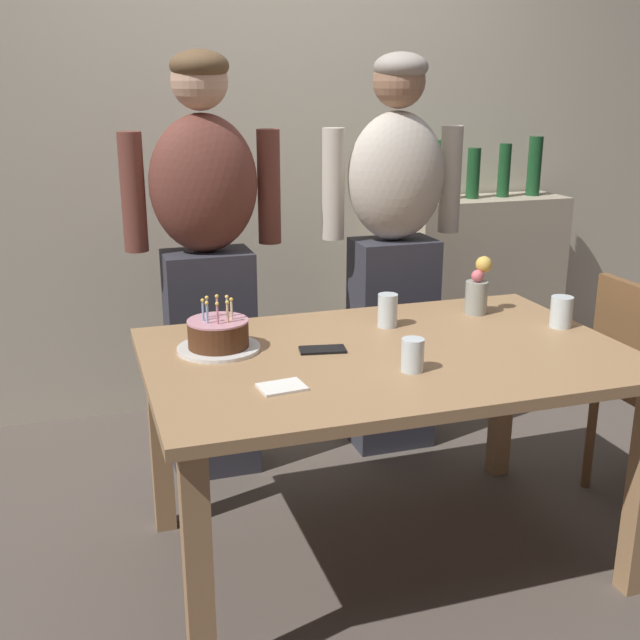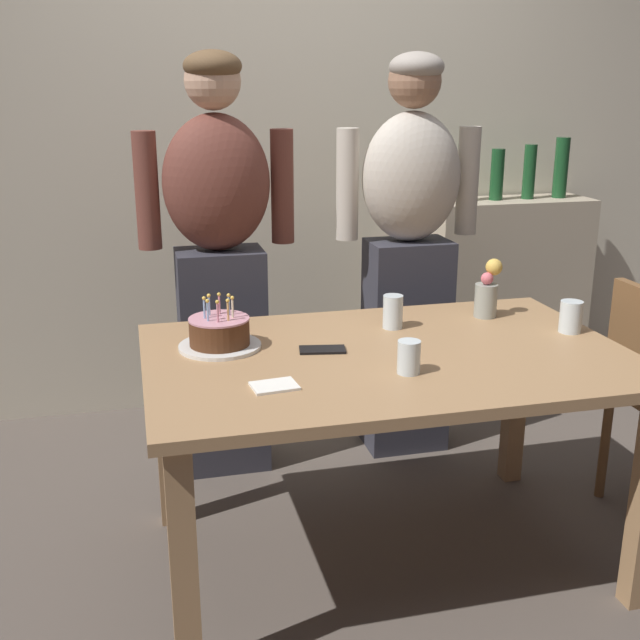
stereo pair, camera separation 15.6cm
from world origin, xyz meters
TOP-DOWN VIEW (x-y plane):
  - ground_plane at (0.00, 0.00)m, footprint 10.00×10.00m
  - back_wall at (0.00, 1.55)m, footprint 5.20×0.10m
  - dining_table at (0.00, 0.00)m, footprint 1.50×0.96m
  - birthday_cake at (-0.50, 0.17)m, footprint 0.26×0.26m
  - water_glass_near at (0.10, 0.24)m, footprint 0.07×0.07m
  - water_glass_far at (0.66, 0.05)m, footprint 0.07×0.07m
  - water_glass_side at (0.00, -0.19)m, footprint 0.07×0.07m
  - cell_phone at (-0.20, 0.06)m, footprint 0.15×0.10m
  - napkin_stack at (-0.40, -0.20)m, footprint 0.13×0.11m
  - flower_vase at (0.47, 0.28)m, footprint 0.10×0.08m
  - person_man_bearded at (-0.42, 0.81)m, footprint 0.61×0.27m
  - person_woman_cardigan at (0.36, 0.81)m, footprint 0.61×0.27m
  - shelf_cabinet at (1.09, 1.33)m, footprint 0.81×0.30m

SIDE VIEW (x-z plane):
  - ground_plane at x=0.00m, z-range 0.00..0.00m
  - shelf_cabinet at x=1.09m, z-range -0.14..1.15m
  - dining_table at x=0.00m, z-range 0.27..1.01m
  - cell_phone at x=-0.20m, z-range 0.74..0.75m
  - napkin_stack at x=-0.40m, z-range 0.74..0.75m
  - birthday_cake at x=-0.50m, z-range 0.70..0.87m
  - water_glass_side at x=0.00m, z-range 0.74..0.84m
  - water_glass_far at x=0.66m, z-range 0.74..0.85m
  - water_glass_near at x=0.10m, z-range 0.74..0.85m
  - flower_vase at x=0.47m, z-range 0.73..0.93m
  - person_man_bearded at x=-0.42m, z-range 0.04..1.70m
  - person_woman_cardigan at x=0.36m, z-range 0.04..1.70m
  - back_wall at x=0.00m, z-range 0.00..2.60m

